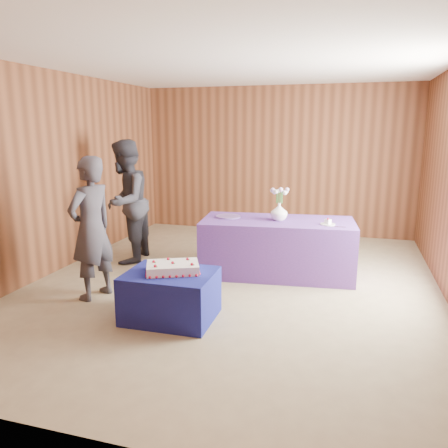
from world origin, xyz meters
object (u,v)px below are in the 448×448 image
at_px(guest_right, 126,202).
at_px(serving_table, 277,247).
at_px(cake_table, 171,296).
at_px(sheet_cake, 173,268).
at_px(vase, 279,212).
at_px(guest_left, 91,229).

bearing_deg(guest_right, serving_table, 83.43).
bearing_deg(cake_table, sheet_cake, 49.86).
distance_m(serving_table, vase, 0.49).
bearing_deg(vase, cake_table, -116.02).
bearing_deg(cake_table, serving_table, 63.56).
bearing_deg(serving_table, cake_table, -121.88).
relative_size(sheet_cake, guest_right, 0.36).
relative_size(cake_table, guest_left, 0.55).
distance_m(sheet_cake, vase, 1.90).
height_order(cake_table, serving_table, serving_table).
height_order(guest_left, guest_right, guest_right).
height_order(cake_table, sheet_cake, sheet_cake).
xyz_separation_m(serving_table, vase, (0.01, -0.01, 0.49)).
xyz_separation_m(vase, guest_right, (-2.24, -0.02, 0.03)).
xyz_separation_m(sheet_cake, guest_left, (-1.11, 0.27, 0.28)).
relative_size(cake_table, serving_table, 0.45).
relative_size(cake_table, sheet_cake, 1.39).
relative_size(cake_table, vase, 3.89).
bearing_deg(cake_table, guest_right, 128.97).
bearing_deg(sheet_cake, guest_left, 141.80).
bearing_deg(guest_right, vase, 83.25).
xyz_separation_m(guest_left, guest_right, (-0.32, 1.39, 0.07)).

